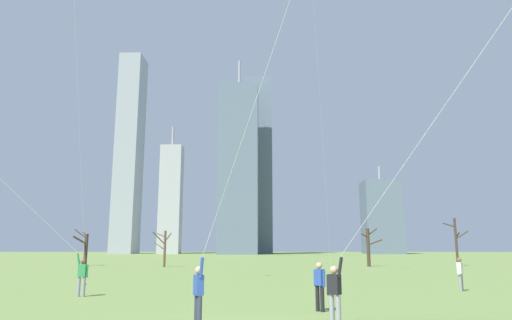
{
  "coord_description": "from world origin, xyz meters",
  "views": [
    {
      "loc": [
        0.53,
        -11.33,
        2.14
      ],
      "look_at": [
        0.0,
        6.0,
        5.46
      ],
      "focal_mm": 31.91,
      "sensor_mm": 36.0,
      "label": 1
    }
  ],
  "objects_px": {
    "kite_flyer_far_back_teal": "(373,232)",
    "bare_tree_far_right_edge": "(164,247)",
    "kite_flyer_midfield_left_yellow": "(229,199)",
    "bare_tree_left_of_center": "(85,247)",
    "kite_flyer_midfield_right_green": "(34,227)",
    "bystander_far_off_by_trees": "(460,272)",
    "bystander_strolling_midfield": "(320,284)",
    "bare_tree_right_of_center": "(456,240)",
    "bare_tree_rightmost": "(369,246)"
  },
  "relations": [
    {
      "from": "bare_tree_right_of_center",
      "to": "bare_tree_rightmost",
      "type": "distance_m",
      "value": 10.52
    },
    {
      "from": "kite_flyer_far_back_teal",
      "to": "bare_tree_far_right_edge",
      "type": "relative_size",
      "value": 3.81
    },
    {
      "from": "bystander_strolling_midfield",
      "to": "bare_tree_right_of_center",
      "type": "distance_m",
      "value": 42.71
    },
    {
      "from": "bare_tree_far_right_edge",
      "to": "bystander_far_off_by_trees",
      "type": "bearing_deg",
      "value": -51.87
    },
    {
      "from": "kite_flyer_far_back_teal",
      "to": "bystander_far_off_by_trees",
      "type": "distance_m",
      "value": 12.84
    },
    {
      "from": "bare_tree_left_of_center",
      "to": "bare_tree_far_right_edge",
      "type": "bearing_deg",
      "value": -16.5
    },
    {
      "from": "kite_flyer_midfield_right_green",
      "to": "bystander_far_off_by_trees",
      "type": "distance_m",
      "value": 20.1
    },
    {
      "from": "kite_flyer_midfield_right_green",
      "to": "bare_tree_right_of_center",
      "type": "bearing_deg",
      "value": 47.21
    },
    {
      "from": "bystander_far_off_by_trees",
      "to": "bare_tree_far_right_edge",
      "type": "bearing_deg",
      "value": 128.13
    },
    {
      "from": "kite_flyer_far_back_teal",
      "to": "bare_tree_left_of_center",
      "type": "xyz_separation_m",
      "value": [
        -24.29,
        40.55,
        -0.41
      ]
    },
    {
      "from": "kite_flyer_midfield_right_green",
      "to": "bystander_far_off_by_trees",
      "type": "xyz_separation_m",
      "value": [
        19.63,
        3.8,
        -2.1
      ]
    },
    {
      "from": "kite_flyer_midfield_left_yellow",
      "to": "bare_tree_rightmost",
      "type": "height_order",
      "value": "kite_flyer_midfield_left_yellow"
    },
    {
      "from": "bystander_far_off_by_trees",
      "to": "bare_tree_left_of_center",
      "type": "relative_size",
      "value": 0.39
    },
    {
      "from": "bystander_strolling_midfield",
      "to": "bare_tree_far_right_edge",
      "type": "height_order",
      "value": "bare_tree_far_right_edge"
    },
    {
      "from": "bystander_strolling_midfield",
      "to": "bare_tree_rightmost",
      "type": "distance_m",
      "value": 37.48
    },
    {
      "from": "bystander_far_off_by_trees",
      "to": "bare_tree_rightmost",
      "type": "height_order",
      "value": "bare_tree_rightmost"
    },
    {
      "from": "kite_flyer_midfield_right_green",
      "to": "bare_tree_left_of_center",
      "type": "relative_size",
      "value": 3.56
    },
    {
      "from": "kite_flyer_midfield_left_yellow",
      "to": "bare_tree_right_of_center",
      "type": "distance_m",
      "value": 47.68
    },
    {
      "from": "kite_flyer_far_back_teal",
      "to": "bare_tree_rightmost",
      "type": "relative_size",
      "value": 3.48
    },
    {
      "from": "kite_flyer_midfield_left_yellow",
      "to": "kite_flyer_midfield_right_green",
      "type": "distance_m",
      "value": 12.04
    },
    {
      "from": "bare_tree_left_of_center",
      "to": "kite_flyer_midfield_right_green",
      "type": "bearing_deg",
      "value": -71.38
    },
    {
      "from": "kite_flyer_midfield_left_yellow",
      "to": "kite_flyer_far_back_teal",
      "type": "xyz_separation_m",
      "value": [
        3.85,
        0.68,
        -0.83
      ]
    },
    {
      "from": "kite_flyer_midfield_left_yellow",
      "to": "kite_flyer_far_back_teal",
      "type": "bearing_deg",
      "value": 10.0
    },
    {
      "from": "bare_tree_far_right_edge",
      "to": "kite_flyer_midfield_right_green",
      "type": "bearing_deg",
      "value": -87.5
    },
    {
      "from": "bystander_far_off_by_trees",
      "to": "bare_tree_left_of_center",
      "type": "distance_m",
      "value": 42.84
    },
    {
      "from": "kite_flyer_midfield_left_yellow",
      "to": "kite_flyer_midfield_right_green",
      "type": "xyz_separation_m",
      "value": [
        -9.18,
        7.78,
        -0.36
      ]
    },
    {
      "from": "kite_flyer_far_back_teal",
      "to": "kite_flyer_midfield_right_green",
      "type": "xyz_separation_m",
      "value": [
        -13.03,
        7.1,
        0.48
      ]
    },
    {
      "from": "bystander_strolling_midfield",
      "to": "bare_tree_left_of_center",
      "type": "xyz_separation_m",
      "value": [
        -23.18,
        37.0,
        1.22
      ]
    },
    {
      "from": "kite_flyer_far_back_teal",
      "to": "bare_tree_far_right_edge",
      "type": "height_order",
      "value": "kite_flyer_far_back_teal"
    },
    {
      "from": "kite_flyer_far_back_teal",
      "to": "bystander_strolling_midfield",
      "type": "height_order",
      "value": "kite_flyer_far_back_teal"
    },
    {
      "from": "kite_flyer_midfield_left_yellow",
      "to": "bare_tree_left_of_center",
      "type": "xyz_separation_m",
      "value": [
        -20.44,
        41.23,
        -1.24
      ]
    },
    {
      "from": "kite_flyer_midfield_left_yellow",
      "to": "bystander_strolling_midfield",
      "type": "xyz_separation_m",
      "value": [
        2.74,
        4.23,
        -2.45
      ]
    },
    {
      "from": "bare_tree_left_of_center",
      "to": "kite_flyer_far_back_teal",
      "type": "bearing_deg",
      "value": -59.07
    },
    {
      "from": "bystander_far_off_by_trees",
      "to": "bare_tree_right_of_center",
      "type": "xyz_separation_m",
      "value": [
        12.07,
        30.44,
        2.0
      ]
    },
    {
      "from": "kite_flyer_midfield_right_green",
      "to": "bare_tree_far_right_edge",
      "type": "height_order",
      "value": "kite_flyer_midfield_right_green"
    },
    {
      "from": "kite_flyer_midfield_right_green",
      "to": "bare_tree_left_of_center",
      "type": "distance_m",
      "value": 35.3
    },
    {
      "from": "kite_flyer_midfield_left_yellow",
      "to": "kite_flyer_midfield_right_green",
      "type": "bearing_deg",
      "value": 139.7
    },
    {
      "from": "bare_tree_far_right_edge",
      "to": "kite_flyer_midfield_left_yellow",
      "type": "bearing_deg",
      "value": -74.65
    },
    {
      "from": "bystander_strolling_midfield",
      "to": "bare_tree_far_right_edge",
      "type": "bearing_deg",
      "value": 111.25
    },
    {
      "from": "kite_flyer_midfield_right_green",
      "to": "bare_tree_left_of_center",
      "type": "height_order",
      "value": "kite_flyer_midfield_right_green"
    },
    {
      "from": "kite_flyer_midfield_right_green",
      "to": "bare_tree_far_right_edge",
      "type": "distance_m",
      "value": 30.54
    },
    {
      "from": "kite_flyer_far_back_teal",
      "to": "bystander_strolling_midfield",
      "type": "relative_size",
      "value": 9.18
    },
    {
      "from": "kite_flyer_far_back_teal",
      "to": "kite_flyer_midfield_right_green",
      "type": "distance_m",
      "value": 14.84
    },
    {
      "from": "bare_tree_right_of_center",
      "to": "bystander_far_off_by_trees",
      "type": "bearing_deg",
      "value": -111.63
    },
    {
      "from": "bare_tree_left_of_center",
      "to": "bare_tree_right_of_center",
      "type": "distance_m",
      "value": 42.98
    },
    {
      "from": "kite_flyer_midfield_right_green",
      "to": "bystander_strolling_midfield",
      "type": "relative_size",
      "value": 9.22
    },
    {
      "from": "kite_flyer_midfield_left_yellow",
      "to": "bare_tree_right_of_center",
      "type": "bearing_deg",
      "value": 61.81
    },
    {
      "from": "kite_flyer_far_back_teal",
      "to": "bare_tree_left_of_center",
      "type": "bearing_deg",
      "value": 120.93
    },
    {
      "from": "kite_flyer_midfield_left_yellow",
      "to": "bystander_strolling_midfield",
      "type": "relative_size",
      "value": 10.8
    },
    {
      "from": "bystander_strolling_midfield",
      "to": "bare_tree_far_right_edge",
      "type": "distance_m",
      "value": 36.56
    }
  ]
}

